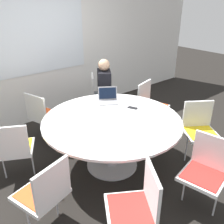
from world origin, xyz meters
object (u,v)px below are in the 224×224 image
Objects in this scene: chair_5 at (206,169)px; chair_0 at (100,93)px; chair_7 at (150,103)px; laptop at (108,98)px; cell_phone at (133,108)px; chair_3 at (45,191)px; chair_4 at (137,204)px; chair_2 at (14,147)px; person_0 at (105,87)px; chair_1 at (43,114)px; chair_6 at (200,127)px.

chair_0 is at bearing -22.19° from chair_5.
chair_5 is 1.00× the size of chair_7.
laptop is at bearing 4.00° from chair_0.
chair_3 is at bearing -162.98° from cell_phone.
chair_4 is 1.84m from laptop.
chair_2 is at bearing -148.40° from laptop.
cell_phone is at bearing 17.35° from person_0.
person_0 is at bearing 68.35° from chair_1.
cell_phone is at bearing 0.55° from chair_3.
person_0 reaches higher than chair_6.
cell_phone is (-0.29, -1.00, 0.03)m from person_0.
chair_6 is at bearing 41.34° from chair_0.
chair_3 is 1.68m from chair_5.
chair_1 is at bearing 70.91° from chair_2.
chair_2 and chair_7 have the same top height.
chair_1 is at bearing -60.82° from person_0.
chair_6 is at bearing -22.88° from laptop.
chair_1 is 0.94m from chair_2.
person_0 reaches higher than chair_7.
chair_2 is 2.49m from chair_6.
chair_0 is at bearing 94.00° from laptop.
chair_7 is at bearing 47.14° from chair_1.
chair_4 is at bearing 49.04° from chair_6.
chair_4 is at bearing 1.74° from person_0.
chair_3 is 1.00× the size of chair_7.
cell_phone is (1.05, 1.17, 0.23)m from chair_4.
laptop is at bearing -21.10° from chair_7.
chair_6 is (2.24, -0.22, 0.00)m from chair_3.
chair_5 is at bearing -56.76° from laptop.
chair_6 is (0.28, -1.97, 0.00)m from chair_0.
chair_2 is at bearing 50.15° from chair_4.
chair_2 is at bearing 164.00° from cell_phone.
chair_6 is (0.75, 0.56, 0.00)m from chair_5.
chair_4 is at bearing 71.26° from chair_5.
chair_7 is (0.39, -0.93, 0.00)m from chair_0.
laptop is (1.49, 0.90, 0.28)m from chair_3.
person_0 is 0.73m from laptop.
chair_3 is 1.77m from laptop.
chair_4 is at bearing -131.96° from cell_phone.
person_0 is at bearing -21.79° from chair_5.
cell_phone is (1.62, 0.49, 0.23)m from chair_3.
person_0 is (1.34, 2.17, 0.20)m from chair_4.
chair_3 is 0.88m from chair_4.
laptop reaches higher than chair_6.
chair_1 and chair_6 have the same top height.
chair_3 is at bearing -15.06° from chair_0.
chair_4 is 2.34× the size of laptop.
person_0 is (-0.34, 1.72, 0.20)m from chair_6.
person_0 is 3.31× the size of laptop.
chair_3 is at bearing 3.59° from chair_7.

